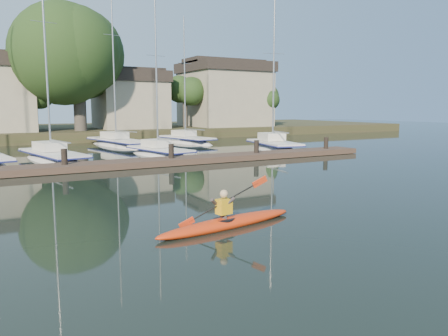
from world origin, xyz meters
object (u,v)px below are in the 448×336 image
kayak (228,221)px  sailboat_4 (274,153)px  dock (121,164)px  sailboat_2 (53,164)px  sailboat_3 (160,158)px  sailboat_6 (118,148)px  sailboat_7 (187,145)px

kayak → sailboat_4: size_ratio=0.37×
dock → sailboat_2: sailboat_2 is taller
kayak → sailboat_3: bearing=65.5°
kayak → sailboat_6: (4.36, 26.84, -0.37)m
dock → sailboat_7: (10.04, 13.38, -0.39)m
sailboat_2 → dock: bearing=-72.2°
sailboat_3 → sailboat_7: sailboat_7 is taller
sailboat_4 → dock: bearing=-151.0°
kayak → sailboat_7: bearing=58.4°
dock → sailboat_4: 14.00m
sailboat_4 → sailboat_2: bearing=-171.7°
dock → sailboat_4: sailboat_4 is taller
sailboat_3 → dock: bearing=-142.2°
dock → sailboat_3: size_ratio=2.88×
sailboat_3 → sailboat_7: bearing=44.5°
sailboat_2 → sailboat_6: sailboat_6 is taller
sailboat_3 → kayak: bearing=-116.0°
sailboat_6 → sailboat_7: size_ratio=1.26×
dock → sailboat_6: sailboat_6 is taller
dock → sailboat_2: size_ratio=2.34×
sailboat_2 → sailboat_7: 15.35m
sailboat_3 → sailboat_4: (9.36, -0.42, -0.04)m
sailboat_6 → kayak: bearing=-109.7°
sailboat_4 → sailboat_6: bearing=148.2°
sailboat_3 → sailboat_6: size_ratio=0.74×
kayak → sailboat_7: sailboat_7 is taller
sailboat_7 → dock: bearing=-138.2°
dock → sailboat_3: sailboat_3 is taller
sailboat_3 → sailboat_7: 10.67m
dock → sailboat_7: sailboat_7 is taller
kayak → sailboat_3: sailboat_3 is taller
kayak → dock: kayak is taller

